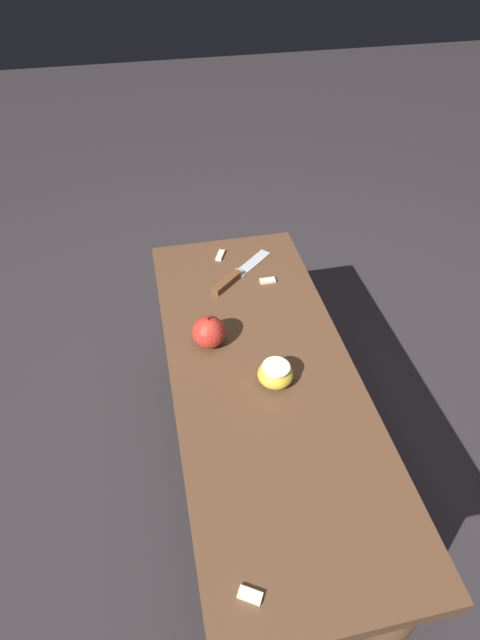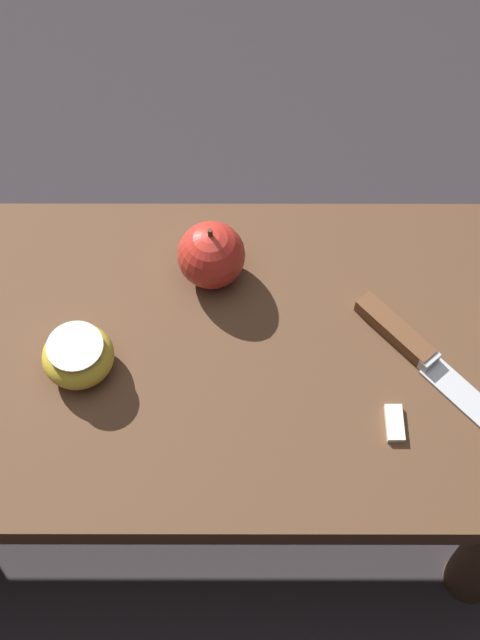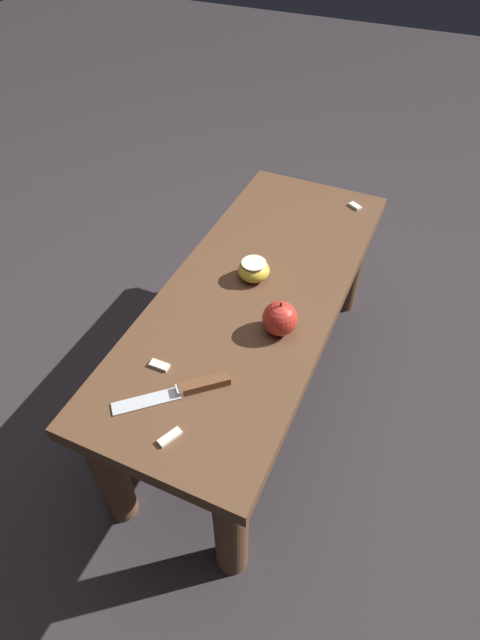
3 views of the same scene
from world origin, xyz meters
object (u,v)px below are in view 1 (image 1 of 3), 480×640
Objects in this scene: knife at (234,277)px; apple_whole at (209,332)px; apple_cut at (275,374)px; wooden_bench at (262,395)px.

apple_whole reaches higher than knife.
apple_whole is (0.24, -0.11, 0.03)m from knife.
apple_whole is 0.20m from apple_cut.
knife is at bearing 155.31° from apple_whole.
apple_whole is 1.12× the size of apple_cut.
apple_cut is at bearing 40.58° from apple_whole.
wooden_bench is 13.46× the size of apple_cut.
knife reaches higher than wooden_bench.
apple_cut is (0.03, 0.02, 0.12)m from wooden_bench.
apple_cut is (0.15, 0.13, -0.01)m from apple_whole.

